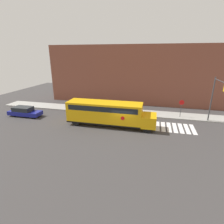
# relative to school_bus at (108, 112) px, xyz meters

# --- Properties ---
(ground_plane) EXTENTS (60.00, 60.00, 0.00)m
(ground_plane) POSITION_rel_school_bus_xyz_m (2.13, -0.77, -1.75)
(ground_plane) COLOR #3A3838
(sidewalk_strip) EXTENTS (44.00, 3.00, 0.15)m
(sidewalk_strip) POSITION_rel_school_bus_xyz_m (2.13, 5.73, -1.67)
(sidewalk_strip) COLOR #9E9E99
(sidewalk_strip) RESTS_ON ground
(building_backdrop) EXTENTS (32.00, 4.00, 10.25)m
(building_backdrop) POSITION_rel_school_bus_xyz_m (2.13, 12.23, 3.38)
(building_backdrop) COLOR brown
(building_backdrop) RESTS_ON ground
(crosswalk_stripes) EXTENTS (4.70, 3.20, 0.01)m
(crosswalk_stripes) POSITION_rel_school_bus_xyz_m (8.33, 1.23, -1.74)
(crosswalk_stripes) COLOR white
(crosswalk_stripes) RESTS_ON ground
(school_bus) EXTENTS (11.06, 2.57, 3.03)m
(school_bus) POSITION_rel_school_bus_xyz_m (0.00, 0.00, 0.00)
(school_bus) COLOR #EAA80F
(school_bus) RESTS_ON ground
(parked_car) EXTENTS (4.79, 1.73, 1.40)m
(parked_car) POSITION_rel_school_bus_xyz_m (-12.75, 0.49, -1.05)
(parked_car) COLOR navy
(parked_car) RESTS_ON ground
(stop_sign) EXTENTS (0.68, 0.10, 2.61)m
(stop_sign) POSITION_rel_school_bus_xyz_m (9.34, 5.16, -0.03)
(stop_sign) COLOR #38383A
(stop_sign) RESTS_ON ground
(traffic_light) EXTENTS (0.28, 4.02, 5.98)m
(traffic_light) POSITION_rel_school_bus_xyz_m (12.82, 3.26, 2.24)
(traffic_light) COLOR #38383A
(traffic_light) RESTS_ON ground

